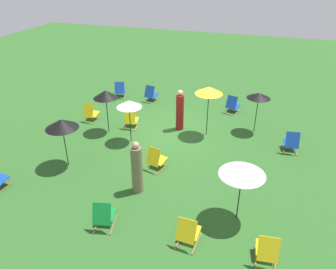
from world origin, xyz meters
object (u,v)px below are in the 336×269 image
at_px(deckchair_10, 120,90).
at_px(umbrella_4, 129,104).
at_px(umbrella_1, 259,96).
at_px(umbrella_2, 242,170).
at_px(deckchair_1, 267,250).
at_px(deckchair_6, 151,94).
at_px(deckchair_2, 188,232).
at_px(umbrella_3, 62,124).
at_px(deckchair_5, 156,159).
at_px(umbrella_5, 209,90).
at_px(deckchair_9, 91,113).
at_px(deckchair_4, 131,119).
at_px(person_1, 180,111).
at_px(deckchair_8, 104,215).
at_px(deckchair_3, 291,143).
at_px(person_0, 137,169).
at_px(deckchair_7, 233,105).
at_px(umbrella_0, 105,94).

bearing_deg(deckchair_10, umbrella_4, 103.25).
distance_m(umbrella_1, umbrella_2, 5.39).
bearing_deg(deckchair_1, deckchair_6, -60.50).
bearing_deg(deckchair_2, umbrella_3, -19.53).
distance_m(deckchair_6, umbrella_3, 6.36).
bearing_deg(umbrella_2, deckchair_10, -45.82).
height_order(deckchair_5, umbrella_5, umbrella_5).
xyz_separation_m(deckchair_5, deckchair_6, (2.24, -5.47, 0.00)).
bearing_deg(deckchair_10, deckchair_1, 115.57).
distance_m(deckchair_9, umbrella_2, 8.14).
distance_m(deckchair_2, umbrella_1, 6.90).
height_order(deckchair_2, deckchair_9, same).
bearing_deg(deckchair_4, person_1, -173.27).
distance_m(deckchair_6, umbrella_4, 4.20).
bearing_deg(deckchair_9, deckchair_1, 147.17).
relative_size(deckchair_8, umbrella_5, 0.42).
height_order(deckchair_3, deckchair_4, same).
bearing_deg(deckchair_10, person_1, 130.64).
height_order(deckchair_8, umbrella_1, umbrella_1).
distance_m(deckchair_5, umbrella_4, 2.48).
distance_m(deckchair_8, person_1, 6.08).
xyz_separation_m(deckchair_6, person_0, (-2.11, 6.77, 0.43)).
relative_size(deckchair_3, person_1, 0.48).
bearing_deg(deckchair_7, umbrella_1, 143.81).
relative_size(deckchair_3, umbrella_0, 0.47).
relative_size(deckchair_6, deckchair_10, 0.96).
bearing_deg(person_1, umbrella_0, 73.02).
bearing_deg(deckchair_5, umbrella_4, -28.52).
height_order(deckchair_6, umbrella_0, umbrella_0).
xyz_separation_m(umbrella_5, person_1, (1.16, -0.10, -1.07)).
distance_m(umbrella_0, umbrella_1, 6.00).
distance_m(deckchair_2, deckchair_4, 6.71).
height_order(umbrella_0, umbrella_5, umbrella_5).
height_order(umbrella_5, person_0, umbrella_5).
bearing_deg(deckchair_3, deckchair_1, 77.92).
bearing_deg(deckchair_1, deckchair_4, -49.36).
bearing_deg(umbrella_5, deckchair_10, -26.80).
bearing_deg(deckchair_6, umbrella_1, 171.08).
distance_m(deckchair_6, umbrella_1, 5.54).
distance_m(deckchair_1, umbrella_5, 6.59).
distance_m(deckchair_3, umbrella_4, 6.12).
xyz_separation_m(deckchair_2, person_1, (1.95, -5.94, 0.44)).
xyz_separation_m(deckchair_8, deckchair_9, (3.58, -5.60, 0.00)).
relative_size(deckchair_6, deckchair_8, 0.99).
bearing_deg(deckchair_5, umbrella_1, -112.27).
bearing_deg(umbrella_4, umbrella_0, -20.85).
relative_size(deckchair_6, umbrella_0, 0.47).
bearing_deg(person_0, umbrella_2, -78.45).
bearing_deg(deckchair_9, umbrella_3, 108.93).
relative_size(deckchair_1, umbrella_5, 0.41).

